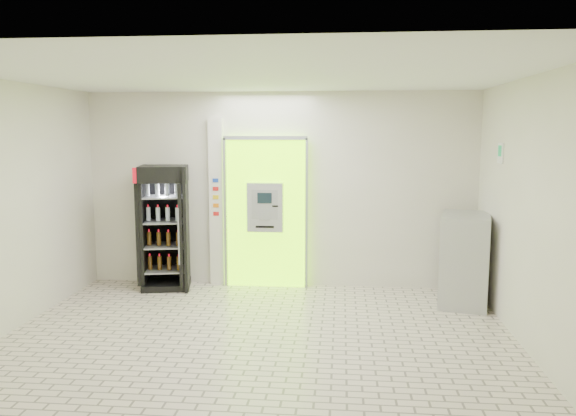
# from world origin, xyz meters

# --- Properties ---
(ground) EXTENTS (6.00, 6.00, 0.00)m
(ground) POSITION_xyz_m (0.00, 0.00, 0.00)
(ground) COLOR beige
(ground) RESTS_ON ground
(room_shell) EXTENTS (6.00, 6.00, 6.00)m
(room_shell) POSITION_xyz_m (0.00, 0.00, 1.84)
(room_shell) COLOR silver
(room_shell) RESTS_ON ground
(atm_assembly) EXTENTS (1.30, 0.24, 2.33)m
(atm_assembly) POSITION_xyz_m (-0.20, 2.41, 1.17)
(atm_assembly) COLOR #87FA00
(atm_assembly) RESTS_ON ground
(pillar) EXTENTS (0.22, 0.11, 2.60)m
(pillar) POSITION_xyz_m (-0.98, 2.45, 1.30)
(pillar) COLOR silver
(pillar) RESTS_ON ground
(beverage_cooler) EXTENTS (0.82, 0.78, 1.89)m
(beverage_cooler) POSITION_xyz_m (-1.72, 2.18, 0.91)
(beverage_cooler) COLOR black
(beverage_cooler) RESTS_ON ground
(steel_cabinet) EXTENTS (0.84, 1.07, 1.26)m
(steel_cabinet) POSITION_xyz_m (2.67, 1.77, 0.63)
(steel_cabinet) COLOR #A9ACB1
(steel_cabinet) RESTS_ON ground
(exit_sign) EXTENTS (0.02, 0.22, 0.26)m
(exit_sign) POSITION_xyz_m (2.99, 1.40, 2.12)
(exit_sign) COLOR white
(exit_sign) RESTS_ON room_shell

